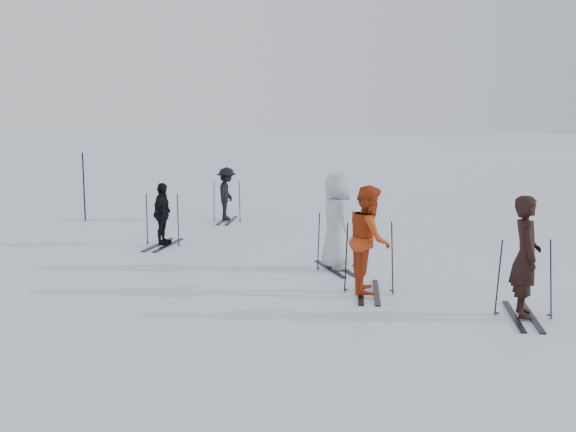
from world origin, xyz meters
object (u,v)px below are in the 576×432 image
object	(u,v)px
skier_red	(369,241)
skier_uphill_far	(227,195)
skier_uphill_left	(162,215)
skier_near_dark	(526,258)
piste_marker	(84,187)
skier_grey	(336,222)

from	to	relation	value
skier_red	skier_uphill_far	distance (m)	8.89
skier_red	skier_uphill_left	world-z (taller)	skier_red
skier_near_dark	piste_marker	xyz separation A→B (m)	(-7.22, 11.92, 0.03)
skier_grey	skier_uphill_far	size ratio (longest dim) A/B	1.28
skier_near_dark	skier_uphill_far	size ratio (longest dim) A/B	1.26
skier_red	piste_marker	size ratio (longest dim) A/B	0.97
skier_near_dark	piste_marker	size ratio (longest dim) A/B	0.97
piste_marker	skier_red	bearing A→B (deg)	-61.72
skier_near_dark	skier_red	bearing A→B (deg)	64.62
skier_near_dark	skier_uphill_left	xyz separation A→B (m)	(-5.25, 7.49, -0.23)
skier_red	piste_marker	bearing A→B (deg)	47.30
skier_grey	skier_uphill_left	bearing A→B (deg)	40.82
skier_near_dark	piste_marker	world-z (taller)	piste_marker
piste_marker	skier_grey	bearing A→B (deg)	-56.06
piste_marker	skier_uphill_left	bearing A→B (deg)	-65.98
skier_red	skier_grey	size ratio (longest dim) A/B	0.98
skier_uphill_far	piste_marker	bearing A→B (deg)	94.70
skier_grey	skier_uphill_far	distance (m)	6.93
skier_red	skier_uphill_far	size ratio (longest dim) A/B	1.25
skier_uphill_left	piste_marker	distance (m)	4.86
skier_near_dark	skier_red	xyz separation A→B (m)	(-1.91, 2.04, -0.00)
skier_red	piste_marker	xyz separation A→B (m)	(-5.31, 9.88, 0.03)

